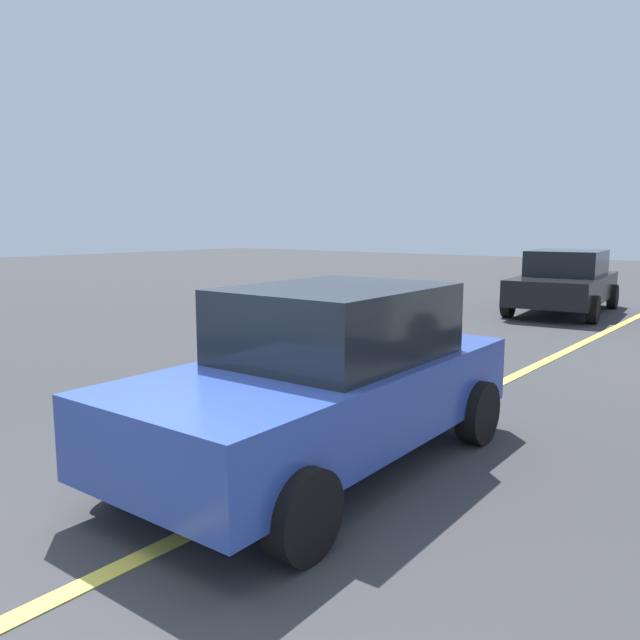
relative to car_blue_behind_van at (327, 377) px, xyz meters
The scene contains 4 objects.
ground_plane 2.08m from the car_blue_behind_van, behind, with size 80.00×80.00×0.00m, color #38383A.
lane_marking_centre 1.36m from the car_blue_behind_van, ahead, with size 28.00×0.16×0.01m, color #E0D14C.
car_blue_behind_van is the anchor object (origin of this frame).
car_black_far_lane 11.85m from the car_blue_behind_van, ahead, with size 4.65×2.50×1.56m.
Camera 1 is at (-2.51, -3.37, 2.19)m, focal length 35.45 mm.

